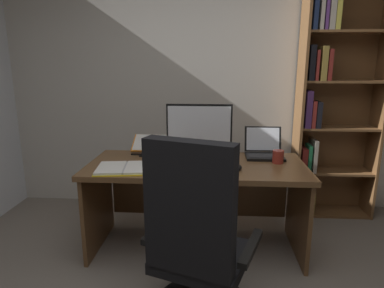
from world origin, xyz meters
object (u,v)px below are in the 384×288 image
object	(u,v)px
keyboard	(197,167)
coffee_mug	(278,157)
desk	(197,184)
laptop	(264,150)
pen	(170,163)
reading_stand_with_book	(150,145)
monitor	(199,129)
bookshelf	(330,102)
office_chair	(197,251)
open_binder	(125,168)
notepad	(168,164)
computer_mouse	(237,167)

from	to	relation	value
keyboard	coffee_mug	bearing A→B (deg)	17.27
desk	laptop	bearing A→B (deg)	16.99
desk	pen	world-z (taller)	pen
keyboard	coffee_mug	distance (m)	0.66
reading_stand_with_book	pen	bearing A→B (deg)	-56.95
monitor	reading_stand_with_book	xyz separation A→B (m)	(-0.43, 0.06, -0.16)
bookshelf	office_chair	bearing A→B (deg)	-126.43
desk	pen	xyz separation A→B (m)	(-0.20, -0.11, 0.21)
office_chair	pen	bearing A→B (deg)	126.79
open_binder	notepad	size ratio (longest dim) A/B	2.15
monitor	bookshelf	bearing A→B (deg)	23.22
bookshelf	coffee_mug	xyz separation A→B (m)	(-0.59, -0.71, -0.35)
coffee_mug	desk	bearing A→B (deg)	178.15
bookshelf	keyboard	world-z (taller)	bookshelf
monitor	keyboard	bearing A→B (deg)	-90.00
bookshelf	computer_mouse	xyz separation A→B (m)	(-0.92, -0.91, -0.38)
notepad	coffee_mug	bearing A→B (deg)	6.20
desk	pen	size ratio (longest dim) A/B	12.06
coffee_mug	open_binder	bearing A→B (deg)	-168.00
bookshelf	pen	xyz separation A→B (m)	(-1.43, -0.80, -0.39)
office_chair	monitor	xyz separation A→B (m)	(-0.04, 1.08, 0.48)
open_binder	desk	bearing A→B (deg)	19.76
office_chair	computer_mouse	bearing A→B (deg)	88.94
bookshelf	reading_stand_with_book	bearing A→B (deg)	-164.23
computer_mouse	reading_stand_with_book	world-z (taller)	reading_stand_with_book
bookshelf	open_binder	size ratio (longest dim) A/B	4.91
bookshelf	pen	distance (m)	1.69
monitor	desk	bearing A→B (deg)	-93.22
office_chair	coffee_mug	distance (m)	1.11
open_binder	bookshelf	bearing A→B (deg)	21.20
computer_mouse	pen	world-z (taller)	computer_mouse
monitor	reading_stand_with_book	size ratio (longest dim) A/B	1.75
laptop	pen	xyz separation A→B (m)	(-0.76, -0.28, -0.04)
open_binder	pen	size ratio (longest dim) A/B	3.22
office_chair	open_binder	bearing A→B (deg)	150.67
computer_mouse	reading_stand_with_book	xyz separation A→B (m)	(-0.73, 0.44, 0.05)
keyboard	pen	world-z (taller)	keyboard
reading_stand_with_book	notepad	size ratio (longest dim) A/B	1.50
bookshelf	coffee_mug	world-z (taller)	bookshelf
reading_stand_with_book	bookshelf	bearing A→B (deg)	15.77
reading_stand_with_book	notepad	world-z (taller)	reading_stand_with_book
office_chair	notepad	world-z (taller)	office_chair
bookshelf	laptop	size ratio (longest dim) A/B	7.15
coffee_mug	monitor	bearing A→B (deg)	163.50
laptop	monitor	bearing A→B (deg)	-179.56
desk	computer_mouse	xyz separation A→B (m)	(0.31, -0.22, 0.22)
laptop	open_binder	world-z (taller)	laptop
open_binder	pen	distance (m)	0.35
desk	bookshelf	world-z (taller)	bookshelf
desk	keyboard	xyz separation A→B (m)	(0.01, -0.22, 0.21)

